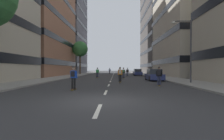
{
  "coord_description": "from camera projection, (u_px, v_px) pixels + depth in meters",
  "views": [
    {
      "loc": [
        0.67,
        -8.53,
        1.58
      ],
      "look_at": [
        0.0,
        22.18,
        1.35
      ],
      "focal_mm": 27.86,
      "sensor_mm": 36.0,
      "label": 1
    }
  ],
  "objects": [
    {
      "name": "skater_4",
      "position": [
        159.0,
        75.0,
        15.91
      ],
      "size": [
        0.56,
        0.92,
        1.78
      ],
      "color": "brown",
      "rests_on": "ground_plane"
    },
    {
      "name": "parked_car_mid",
      "position": [
        137.0,
        72.0,
        40.8
      ],
      "size": [
        1.82,
        4.4,
        1.52
      ],
      "color": "navy",
      "rests_on": "ground_plane"
    },
    {
      "name": "building_right_mid",
      "position": [
        191.0,
        16.0,
        37.82
      ],
      "size": [
        12.86,
        21.37,
        26.15
      ],
      "color": "#BCB29E",
      "rests_on": "ground_plane"
    },
    {
      "name": "building_right_far",
      "position": [
        164.0,
        20.0,
        59.53
      ],
      "size": [
        12.86,
        24.02,
        36.34
      ],
      "color": "#4C4744",
      "rests_on": "ground_plane"
    },
    {
      "name": "ground_plane",
      "position": [
        113.0,
        76.0,
        39.78
      ],
      "size": [
        187.43,
        187.43,
        0.0
      ],
      "primitive_type": "plane",
      "color": "#333335"
    },
    {
      "name": "skater_3",
      "position": [
        97.0,
        72.0,
        30.27
      ],
      "size": [
        0.55,
        0.92,
        1.78
      ],
      "color": "brown",
      "rests_on": "ground_plane"
    },
    {
      "name": "skater_7",
      "position": [
        119.0,
        71.0,
        38.59
      ],
      "size": [
        0.54,
        0.91,
        1.78
      ],
      "color": "brown",
      "rests_on": "ground_plane"
    },
    {
      "name": "skater_6",
      "position": [
        124.0,
        72.0,
        28.03
      ],
      "size": [
        0.53,
        0.9,
        1.78
      ],
      "color": "brown",
      "rests_on": "ground_plane"
    },
    {
      "name": "sidewalk_right",
      "position": [
        149.0,
        75.0,
        43.49
      ],
      "size": [
        3.83,
        85.91,
        0.14
      ],
      "primitive_type": "cube",
      "color": "gray",
      "rests_on": "ground_plane"
    },
    {
      "name": "skater_0",
      "position": [
        120.0,
        74.0,
        20.04
      ],
      "size": [
        0.55,
        0.92,
        1.78
      ],
      "color": "brown",
      "rests_on": "ground_plane"
    },
    {
      "name": "building_left_mid",
      "position": [
        36.0,
        1.0,
        38.55
      ],
      "size": [
        12.86,
        21.67,
        33.26
      ],
      "color": "#9E6B51",
      "rests_on": "ground_plane"
    },
    {
      "name": "skater_5",
      "position": [
        73.0,
        76.0,
        12.76
      ],
      "size": [
        0.55,
        0.92,
        1.78
      ],
      "color": "brown",
      "rests_on": "ground_plane"
    },
    {
      "name": "skater_2",
      "position": [
        127.0,
        72.0,
        35.72
      ],
      "size": [
        0.55,
        0.91,
        1.78
      ],
      "color": "brown",
      "rests_on": "ground_plane"
    },
    {
      "name": "skater_1",
      "position": [
        110.0,
        71.0,
        49.49
      ],
      "size": [
        0.56,
        0.92,
        1.78
      ],
      "color": "brown",
      "rests_on": "ground_plane"
    },
    {
      "name": "sidewalk_left",
      "position": [
        78.0,
        75.0,
        43.88
      ],
      "size": [
        3.83,
        85.91,
        0.14
      ],
      "primitive_type": "cube",
      "color": "gray",
      "rests_on": "ground_plane"
    },
    {
      "name": "lane_markings",
      "position": [
        113.0,
        75.0,
        41.54
      ],
      "size": [
        0.16,
        72.2,
        0.01
      ],
      "color": "silver",
      "rests_on": "ground_plane"
    },
    {
      "name": "parked_car_near",
      "position": [
        154.0,
        75.0,
        23.07
      ],
      "size": [
        1.82,
        4.4,
        1.52
      ],
      "color": "navy",
      "rests_on": "ground_plane"
    },
    {
      "name": "streetlamp_right",
      "position": [
        187.0,
        44.0,
        18.06
      ],
      "size": [
        2.13,
        0.3,
        6.5
      ],
      "color": "#3F3F44",
      "rests_on": "sidewalk_right"
    },
    {
      "name": "street_tree_near",
      "position": [
        80.0,
        49.0,
        46.33
      ],
      "size": [
        4.1,
        4.1,
        8.78
      ],
      "color": "#4C3823",
      "rests_on": "sidewalk_left"
    },
    {
      "name": "building_left_far",
      "position": [
        64.0,
        20.0,
        60.28
      ],
      "size": [
        12.86,
        18.96,
        37.11
      ],
      "color": "slate",
      "rests_on": "ground_plane"
    }
  ]
}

